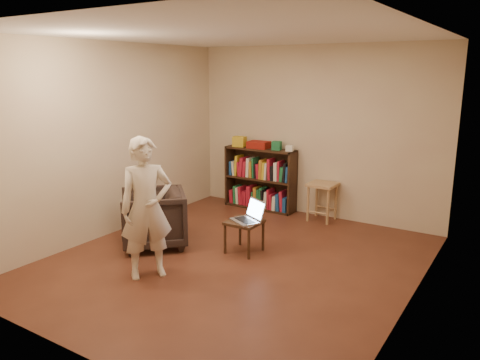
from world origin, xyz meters
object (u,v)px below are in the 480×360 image
Objects in this scene: side_table at (244,226)px; laptop at (249,216)px; stool at (322,190)px; bookshelf at (261,182)px; armchair at (153,218)px; person at (146,208)px.

laptop is at bearing 31.66° from side_table.
bookshelf is at bearing 176.70° from stool.
armchair reaches higher than stool.
stool is 2.58m from armchair.
stool is 1.75m from side_table.
bookshelf is 2.59× the size of laptop.
side_table is 0.26× the size of person.
side_table is at bearing -65.77° from bookshelf.
side_table is at bearing 66.67° from armchair.
bookshelf reaches higher than armchair.
bookshelf is 1.11m from stool.
bookshelf reaches higher than side_table.
bookshelf is at bearing 143.11° from laptop.
bookshelf is 1.95m from side_table.
armchair is at bearing -130.74° from laptop.
person is at bearing -5.52° from armchair.
laptop is (1.16, 0.47, 0.10)m from armchair.
person is (0.28, -2.93, 0.34)m from bookshelf.
person is at bearing -106.17° from stool.
stool reaches higher than side_table.
stool is at bearing 101.65° from armchair.
stool is 0.37× the size of person.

